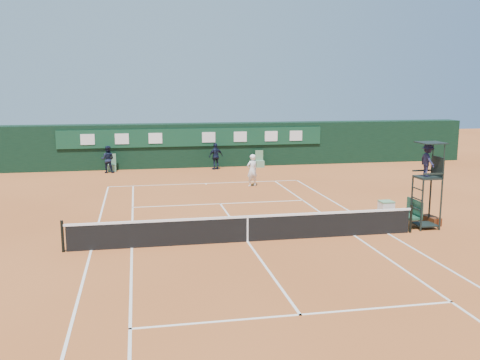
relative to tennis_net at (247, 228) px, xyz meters
name	(u,v)px	position (x,y,z in m)	size (l,w,h in m)	color
ground	(247,242)	(0.00, 0.00, -0.51)	(90.00, 90.00, 0.00)	#BA5F2B
court_lines	(247,241)	(0.00, 0.00, -0.50)	(11.05, 23.85, 0.01)	silver
tennis_net	(247,228)	(0.00, 0.00, 0.00)	(12.90, 0.10, 1.10)	black
back_wall	(193,145)	(0.00, 18.74, 1.00)	(40.00, 1.65, 3.00)	black
linesman_chair_left	(112,167)	(-5.50, 17.48, -0.19)	(0.55, 0.50, 1.15)	#5C8D66
linesman_chair_right	(260,162)	(4.50, 17.48, -0.19)	(0.55, 0.50, 1.15)	#5B8C68
umpire_chair	(428,167)	(7.29, 0.52, 1.95)	(0.96, 0.95, 3.42)	black
player_bench	(411,212)	(6.86, 0.82, 0.09)	(0.56, 1.20, 1.10)	#1A422D
tennis_bag	(431,220)	(7.85, 1.00, -0.34)	(0.39, 0.88, 0.33)	black
cooler	(386,208)	(6.74, 2.75, -0.18)	(0.57, 0.57, 0.65)	silver
tennis_ball	(253,184)	(2.61, 11.05, -0.48)	(0.06, 0.06, 0.06)	gold
player	(252,170)	(2.46, 10.58, 0.39)	(0.66, 0.43, 1.81)	white
ball_kid_left	(108,159)	(-5.72, 16.93, 0.37)	(0.86, 0.67, 1.76)	black
ball_kid_right	(216,156)	(1.35, 16.99, 0.38)	(1.05, 0.44, 1.79)	black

